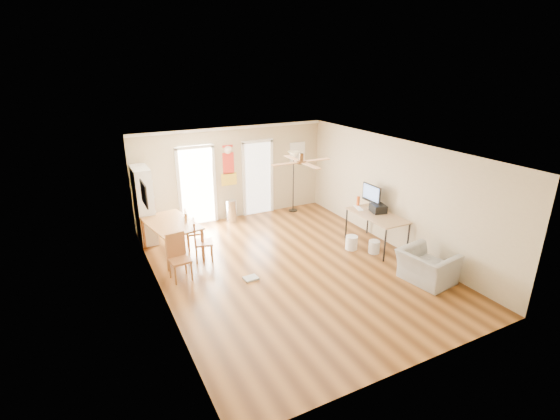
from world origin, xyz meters
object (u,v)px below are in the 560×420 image
dining_table (172,238)px  dining_chair_right_a (194,230)px  bookshelf (144,205)px  trash_can (231,211)px  dining_chair_right_b (203,240)px  armchair (427,267)px  torchiere_lamp (293,182)px  printer (378,208)px  dining_chair_near (180,258)px  wastebasket_b (374,247)px  wastebasket_a (352,243)px  computer_desk (376,231)px

dining_table → dining_chair_right_a: size_ratio=1.65×
bookshelf → trash_can: 2.43m
dining_chair_right_b → armchair: size_ratio=0.96×
torchiere_lamp → printer: torchiere_lamp is taller
dining_chair_near → wastebasket_b: size_ratio=3.22×
dining_chair_right_a → printer: size_ratio=2.58×
dining_chair_near → wastebasket_a: bearing=-12.0°
dining_chair_near → trash_can: bearing=45.1°
bookshelf → torchiere_lamp: (4.29, 0.21, -0.04)m
bookshelf → printer: (4.99, -2.76, -0.03)m
bookshelf → armchair: 6.66m
dining_table → dining_chair_near: 1.29m
printer → wastebasket_b: (-0.39, -0.41, -0.76)m
dining_chair_right_a → computer_desk: size_ratio=0.63×
computer_desk → armchair: 1.81m
dining_chair_right_a → dining_chair_near: (-0.69, -1.33, 0.01)m
bookshelf → wastebasket_a: (4.26, -2.76, -0.78)m
dining_chair_right_a → dining_table: bearing=104.8°
wastebasket_a → armchair: 1.99m
dining_chair_right_b → torchiere_lamp: size_ratio=0.54×
bookshelf → dining_chair_right_b: size_ratio=1.95×
torchiere_lamp → trash_can: bearing=179.0°
dining_table → dining_chair_near: (-0.14, -1.28, 0.09)m
dining_chair_right_b → wastebasket_a: size_ratio=2.93×
trash_can → computer_desk: (2.52, -3.13, 0.10)m
dining_chair_right_b → torchiere_lamp: bearing=-47.1°
bookshelf → dining_chair_right_b: (0.94, -1.70, -0.46)m
dining_chair_right_a → armchair: (3.75, -3.69, -0.15)m
dining_chair_right_a → bookshelf: bearing=52.6°
computer_desk → wastebasket_a: computer_desk is taller
dining_chair_near → torchiere_lamp: (4.04, 2.54, 0.42)m
wastebasket_a → trash_can: bearing=122.6°
torchiere_lamp → dining_chair_near: bearing=-147.9°
dining_chair_near → computer_desk: 4.64m
torchiere_lamp → armchair: torchiere_lamp is taller
dining_chair_near → computer_desk: size_ratio=0.63×
wastebasket_b → dining_table: bearing=153.3°
wastebasket_b → armchair: armchair is taller
dining_chair_near → wastebasket_a: (4.00, -0.43, -0.32)m
bookshelf → dining_table: bookshelf is taller
wastebasket_b → printer: bearing=46.9°
dining_chair_near → printer: (4.74, -0.43, 0.43)m
printer → bookshelf: bearing=165.0°
bookshelf → dining_chair_near: bookshelf is taller
wastebasket_a → armchair: armchair is taller
dining_chair_right_b → torchiere_lamp: torchiere_lamp is taller
wastebasket_b → armchair: 1.54m
dining_chair_right_a → dining_chair_right_b: 0.70m
armchair → dining_chair_right_a: bearing=37.5°
bookshelf → computer_desk: bookshelf is taller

